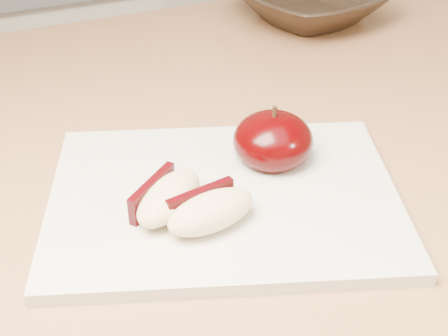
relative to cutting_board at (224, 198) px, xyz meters
name	(u,v)px	position (x,y,z in m)	size (l,w,h in m)	color
back_cabinet	(63,147)	(-0.04, 0.82, -0.44)	(2.40, 0.62, 0.94)	silver
cutting_board	(224,198)	(0.00, 0.00, 0.00)	(0.28, 0.21, 0.01)	beige
apple_half	(273,141)	(0.06, 0.03, 0.02)	(0.08, 0.08, 0.06)	black
apple_wedge_a	(167,197)	(-0.05, 0.00, 0.02)	(0.08, 0.07, 0.03)	beige
apple_wedge_b	(210,211)	(-0.03, -0.03, 0.02)	(0.08, 0.05, 0.03)	beige
bowl	(310,1)	(0.27, 0.33, 0.02)	(0.20, 0.20, 0.05)	black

